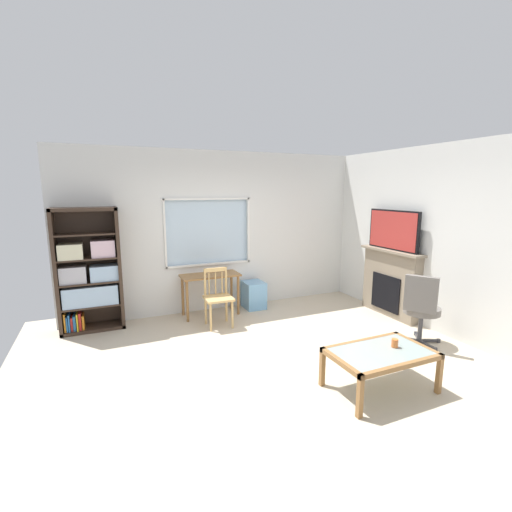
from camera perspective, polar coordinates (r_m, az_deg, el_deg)
ground at (r=4.70m, az=3.00°, el=-16.18°), size 6.22×5.51×0.02m
wall_back_with_window at (r=6.34m, az=-5.89°, el=3.89°), size 5.22×0.15×2.75m
wall_right at (r=5.96m, az=26.80°, el=2.38°), size 0.12×4.71×2.75m
bookshelf at (r=5.90m, az=-25.08°, el=-2.70°), size 0.90×0.38×1.85m
desk_under_window at (r=6.08m, az=-7.29°, el=-3.99°), size 0.97×0.44×0.71m
wooden_chair at (r=5.63m, az=-6.07°, el=-6.46°), size 0.44×0.42×0.90m
plastic_drawer_unit at (r=6.48m, az=-0.37°, el=-6.18°), size 0.35×0.40×0.48m
fireplace at (r=6.45m, az=20.58°, el=-3.95°), size 0.26×1.23×1.12m
tv at (r=6.29m, az=20.98°, el=3.87°), size 0.06×1.04×0.65m
office_chair at (r=5.35m, az=24.79°, el=-7.29°), size 0.61×0.57×1.00m
coffee_table at (r=4.13m, az=19.20°, el=-14.79°), size 1.08×0.67×0.44m
sippy_cup at (r=4.22m, az=21.20°, el=-12.78°), size 0.07×0.07×0.09m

